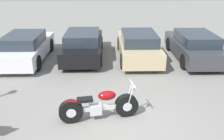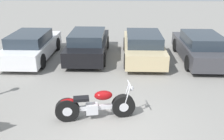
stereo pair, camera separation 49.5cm
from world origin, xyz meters
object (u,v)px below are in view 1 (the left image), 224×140
motorcycle (98,106)px  parked_car_black (83,45)px  parked_car_dark_grey (194,46)px  parked_car_white (26,47)px  parked_car_champagne (138,46)px

motorcycle → parked_car_black: bearing=99.0°
motorcycle → parked_car_dark_grey: bearing=49.3°
parked_car_white → parked_car_champagne: size_ratio=1.00×
motorcycle → parked_car_white: (-3.54, 5.15, 0.22)m
motorcycle → parked_car_white: bearing=124.6°
motorcycle → parked_car_black: (-0.88, 5.55, 0.22)m
motorcycle → parked_car_black: size_ratio=0.52×
parked_car_black → parked_car_champagne: (2.66, -0.23, 0.00)m
parked_car_champagne → parked_car_dark_grey: 2.67m
parked_car_white → parked_car_champagne: bearing=1.8°
parked_car_champagne → parked_car_dark_grey: size_ratio=1.00×
parked_car_dark_grey → parked_car_black: bearing=176.0°
motorcycle → parked_car_white: size_ratio=0.52×
motorcycle → parked_car_white: parked_car_white is taller
parked_car_black → parked_car_dark_grey: (5.33, -0.37, 0.00)m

